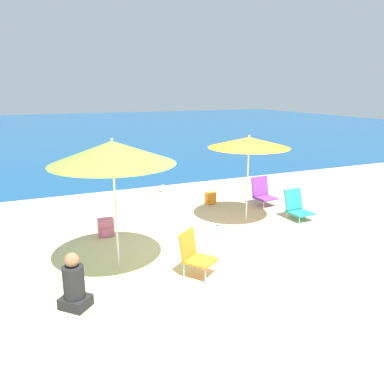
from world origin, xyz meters
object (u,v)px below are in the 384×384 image
at_px(backpack_pink, 106,228).
at_px(water_bottle, 217,231).
at_px(beach_chair_orange, 194,253).
at_px(backpack_orange, 211,198).
at_px(person_seated_near, 74,285).
at_px(seagull, 160,188).
at_px(beach_chair_purple, 262,192).
at_px(beach_umbrella_orange, 249,142).
at_px(beach_chair_teal, 297,206).
at_px(beach_umbrella_lime, 112,153).

height_order(backpack_pink, water_bottle, backpack_pink).
distance_m(beach_chair_orange, backpack_orange, 3.96).
distance_m(person_seated_near, seagull, 6.09).
distance_m(beach_chair_purple, seagull, 3.06).
bearing_deg(beach_umbrella_orange, water_bottle, -151.47).
height_order(beach_chair_orange, backpack_pink, beach_chair_orange).
height_order(beach_umbrella_orange, water_bottle, beach_umbrella_orange).
bearing_deg(beach_chair_teal, water_bottle, -177.53).
relative_size(beach_umbrella_orange, backpack_orange, 6.30).
relative_size(beach_chair_orange, person_seated_near, 0.88).
bearing_deg(backpack_pink, seagull, 53.05).
bearing_deg(backpack_orange, beach_umbrella_lime, -139.01).
height_order(beach_chair_teal, water_bottle, beach_chair_teal).
distance_m(beach_chair_orange, seagull, 5.17).
bearing_deg(backpack_orange, backpack_pink, -158.14).
height_order(beach_chair_teal, seagull, beach_chair_teal).
bearing_deg(seagull, person_seated_near, -119.78).
bearing_deg(person_seated_near, water_bottle, -17.03).
bearing_deg(seagull, beach_umbrella_orange, -71.27).
bearing_deg(water_bottle, person_seated_near, -152.15).
relative_size(beach_umbrella_orange, person_seated_near, 2.40).
xyz_separation_m(beach_chair_purple, backpack_pink, (-4.21, -0.60, -0.15)).
bearing_deg(beach_umbrella_orange, backpack_pink, 174.80).
height_order(person_seated_near, water_bottle, person_seated_near).
relative_size(beach_umbrella_orange, water_bottle, 8.77).
distance_m(beach_umbrella_orange, person_seated_near, 4.85).
xyz_separation_m(beach_chair_teal, water_bottle, (-2.21, -0.22, -0.21)).
relative_size(beach_umbrella_orange, beach_chair_purple, 2.69).
distance_m(backpack_orange, seagull, 1.84).
bearing_deg(seagull, backpack_pink, -126.95).
xyz_separation_m(beach_chair_teal, person_seated_near, (-5.23, -1.82, 0.04)).
height_order(beach_umbrella_lime, person_seated_near, beach_umbrella_lime).
bearing_deg(water_bottle, backpack_orange, 67.16).
distance_m(person_seated_near, backpack_pink, 2.62).
distance_m(beach_umbrella_lime, water_bottle, 2.95).
bearing_deg(water_bottle, backpack_pink, 157.89).
xyz_separation_m(beach_chair_purple, backpack_orange, (-1.22, 0.60, -0.19)).
xyz_separation_m(beach_chair_orange, person_seated_near, (-1.91, -0.24, -0.03)).
xyz_separation_m(beach_umbrella_orange, beach_umbrella_lime, (-3.25, -1.17, 0.16)).
xyz_separation_m(beach_umbrella_orange, backpack_orange, (-0.19, 1.49, -1.65)).
relative_size(beach_chair_teal, seagull, 2.51).
height_order(beach_chair_teal, person_seated_near, person_seated_near).
bearing_deg(beach_umbrella_orange, beach_umbrella_lime, -160.18).
distance_m(beach_chair_purple, person_seated_near, 5.95).
relative_size(beach_chair_orange, seagull, 2.69).
bearing_deg(beach_umbrella_lime, backpack_pink, 87.28).
bearing_deg(water_bottle, beach_umbrella_lime, -164.76).
distance_m(backpack_orange, water_bottle, 2.24).
bearing_deg(beach_chair_purple, beach_umbrella_orange, -145.32).
height_order(beach_umbrella_lime, backpack_orange, beach_umbrella_lime).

